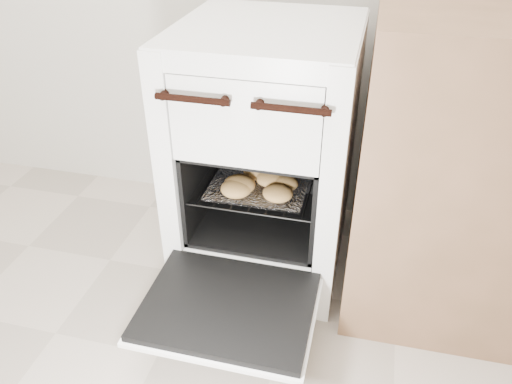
% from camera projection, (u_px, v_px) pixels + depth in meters
% --- Properties ---
extents(stove, '(0.53, 0.59, 0.81)m').
position_uv_depth(stove, '(266.00, 159.00, 1.60)').
color(stove, white).
rests_on(stove, ground).
extents(oven_door, '(0.48, 0.37, 0.03)m').
position_uv_depth(oven_door, '(228.00, 307.00, 1.36)').
color(oven_door, black).
rests_on(oven_door, stove).
extents(oven_rack, '(0.39, 0.37, 0.01)m').
position_uv_depth(oven_rack, '(261.00, 182.00, 1.58)').
color(oven_rack, black).
rests_on(oven_rack, stove).
extents(foil_sheet, '(0.30, 0.26, 0.01)m').
position_uv_depth(foil_sheet, '(260.00, 183.00, 1.57)').
color(foil_sheet, white).
rests_on(foil_sheet, oven_rack).
extents(baked_rolls, '(0.25, 0.28, 0.05)m').
position_uv_depth(baked_rolls, '(261.00, 181.00, 1.53)').
color(baked_rolls, tan).
rests_on(baked_rolls, foil_sheet).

